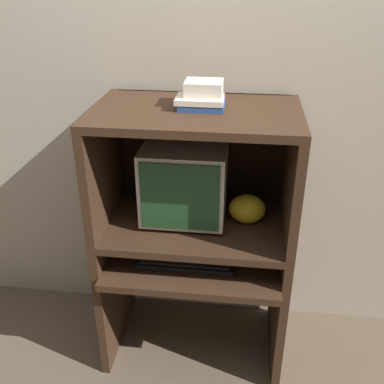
{
  "coord_description": "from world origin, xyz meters",
  "views": [
    {
      "loc": [
        0.21,
        -1.56,
        1.91
      ],
      "look_at": [
        -0.02,
        0.28,
        0.94
      ],
      "focal_mm": 42.0,
      "sensor_mm": 36.0,
      "label": 1
    }
  ],
  "objects_px": {
    "snack_bag": "(247,209)",
    "storage_box": "(204,94)",
    "crt_monitor": "(185,180)",
    "book_stack": "(201,103)",
    "mouse": "(246,263)",
    "keyboard": "(186,260)"
  },
  "relations": [
    {
      "from": "snack_bag",
      "to": "storage_box",
      "type": "distance_m",
      "value": 0.59
    },
    {
      "from": "mouse",
      "to": "book_stack",
      "type": "height_order",
      "value": "book_stack"
    },
    {
      "from": "snack_bag",
      "to": "book_stack",
      "type": "bearing_deg",
      "value": -174.76
    },
    {
      "from": "keyboard",
      "to": "book_stack",
      "type": "height_order",
      "value": "book_stack"
    },
    {
      "from": "crt_monitor",
      "to": "book_stack",
      "type": "height_order",
      "value": "book_stack"
    },
    {
      "from": "crt_monitor",
      "to": "mouse",
      "type": "bearing_deg",
      "value": -27.89
    },
    {
      "from": "snack_bag",
      "to": "storage_box",
      "type": "bearing_deg",
      "value": 177.7
    },
    {
      "from": "crt_monitor",
      "to": "keyboard",
      "type": "relative_size",
      "value": 0.85
    },
    {
      "from": "mouse",
      "to": "book_stack",
      "type": "distance_m",
      "value": 0.77
    },
    {
      "from": "snack_bag",
      "to": "keyboard",
      "type": "bearing_deg",
      "value": -151.84
    },
    {
      "from": "mouse",
      "to": "snack_bag",
      "type": "bearing_deg",
      "value": 93.32
    },
    {
      "from": "snack_bag",
      "to": "storage_box",
      "type": "relative_size",
      "value": 1.09
    },
    {
      "from": "mouse",
      "to": "book_stack",
      "type": "bearing_deg",
      "value": 153.66
    },
    {
      "from": "keyboard",
      "to": "crt_monitor",
      "type": "bearing_deg",
      "value": 97.91
    },
    {
      "from": "snack_bag",
      "to": "mouse",
      "type": "bearing_deg",
      "value": -86.68
    },
    {
      "from": "keyboard",
      "to": "snack_bag",
      "type": "bearing_deg",
      "value": 28.16
    },
    {
      "from": "book_stack",
      "to": "crt_monitor",
      "type": "bearing_deg",
      "value": 147.68
    },
    {
      "from": "keyboard",
      "to": "mouse",
      "type": "relative_size",
      "value": 6.91
    },
    {
      "from": "crt_monitor",
      "to": "book_stack",
      "type": "distance_m",
      "value": 0.4
    },
    {
      "from": "keyboard",
      "to": "book_stack",
      "type": "relative_size",
      "value": 2.22
    },
    {
      "from": "book_stack",
      "to": "storage_box",
      "type": "distance_m",
      "value": 0.04
    },
    {
      "from": "keyboard",
      "to": "book_stack",
      "type": "distance_m",
      "value": 0.75
    }
  ]
}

